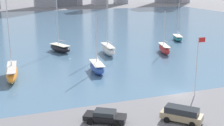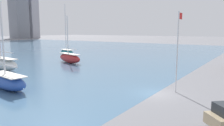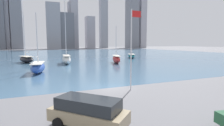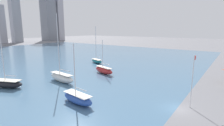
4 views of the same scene
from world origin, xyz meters
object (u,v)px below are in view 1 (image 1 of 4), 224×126
Objects in this scene: sailboat_black at (60,48)px; sailboat_teal at (178,37)px; sailboat_orange at (12,72)px; sailboat_white at (108,49)px; flag_pole at (197,64)px; sailboat_red at (164,49)px; sailboat_blue at (97,67)px; parked_suv_tan at (182,114)px; parked_sedan_black at (105,116)px.

sailboat_teal reaches higher than sailboat_black.
sailboat_white is at bearing 32.16° from sailboat_orange.
flag_pole is at bearing -93.50° from sailboat_black.
sailboat_red is at bearing -10.02° from sailboat_white.
flag_pole is at bearing -98.79° from sailboat_teal.
sailboat_red is (9.59, 26.51, -3.91)m from flag_pole.
sailboat_teal is 1.33× the size of sailboat_blue.
sailboat_white reaches higher than sailboat_teal.
parked_suv_tan is (6.60, -43.49, 0.05)m from sailboat_black.
sailboat_white is at bearing -179.56° from sailboat_red.
parked_suv_tan is at bearing -134.17° from flag_pole.
flag_pole is at bearing -43.49° from parked_sedan_black.
sailboat_blue is (-6.79, -12.97, -0.22)m from sailboat_white.
parked_suv_tan is (3.31, -24.01, 0.05)m from sailboat_blue.
parked_sedan_black is (-25.33, -30.40, -0.26)m from sailboat_red.
sailboat_blue is at bearing 120.95° from flag_pole.
sailboat_teal is at bearing 41.30° from sailboat_blue.
parked_suv_tan is at bearing -90.62° from sailboat_white.
sailboat_black reaches higher than sailboat_red.
sailboat_orange is 24.29m from parked_sedan_black.
sailboat_blue is 21.58m from parked_sedan_black.
sailboat_black is (-13.45, 36.44, -4.00)m from flag_pole.
flag_pole is 16.74m from parked_sedan_black.
flag_pole is 0.67× the size of sailboat_black.
sailboat_white is (10.07, -6.51, 0.22)m from sailboat_black.
sailboat_teal is 2.89× the size of parked_suv_tan.
flag_pole is at bearing -53.17° from sailboat_blue.
sailboat_teal is 0.95× the size of sailboat_orange.
sailboat_teal is 56.77m from parked_sedan_black.
parked_suv_tan is (18.66, -25.40, -0.14)m from sailboat_orange.
sailboat_white is at bearing 12.54° from parked_sedan_black.
sailboat_red reaches higher than parked_suv_tan.
sailboat_black is at bearing -155.81° from sailboat_teal.
sailboat_teal is at bearing 15.47° from parked_suv_tan.
sailboat_blue is at bearing 54.52° from parked_suv_tan.
sailboat_orange is (-12.07, -18.09, 0.18)m from sailboat_black.
sailboat_teal is (34.62, 2.81, -0.11)m from sailboat_black.
sailboat_red is at bearing -112.74° from sailboat_teal.
sailboat_teal reaches higher than sailboat_red.
flag_pole is 10.60m from parked_suv_tan.
sailboat_blue reaches higher than parked_sedan_black.
parked_sedan_black is at bearing -166.10° from flag_pole.
sailboat_orange is 3.03× the size of parked_suv_tan.
sailboat_orange is at bearing -179.30° from sailboat_blue.
sailboat_orange is at bearing -151.70° from sailboat_red.
sailboat_orange is 1.40× the size of sailboat_blue.
sailboat_red reaches higher than parked_sedan_black.
parked_suv_tan is at bearing -76.96° from parked_sedan_black.
sailboat_red is at bearing 20.56° from parked_suv_tan.
sailboat_orange reaches higher than sailboat_red.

